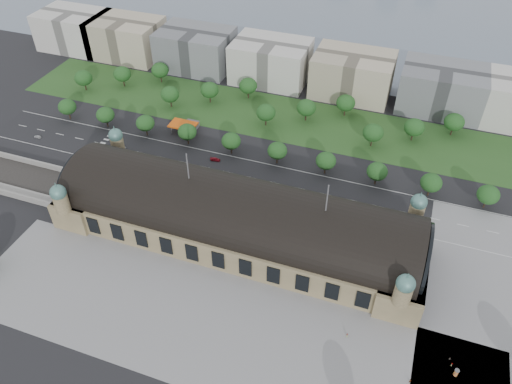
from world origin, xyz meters
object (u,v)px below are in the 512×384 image
(bus_mid, at_px, (270,194))
(bus_east, at_px, (292,201))
(bus_west, at_px, (216,177))
(pedestrian_5, at_px, (452,365))
(traffic_car_3, at_px, (215,159))
(parked_car_6, at_px, (221,189))
(parked_car_5, at_px, (210,192))
(pedestrian_1, at_px, (410,381))
(advertising_column, at_px, (456,373))
(traffic_car_1, at_px, (122,147))
(traffic_car_0, at_px, (38,137))
(parked_car_4, at_px, (175,183))
(parked_car_3, at_px, (178,178))
(pedestrian_0, at_px, (347,335))
(parked_car_1, at_px, (155,178))
(petrol_station, at_px, (188,125))
(traffic_car_6, at_px, (389,214))
(traffic_car_4, at_px, (248,190))
(parked_car_2, at_px, (160,178))
(pedestrian_2, at_px, (450,359))
(parked_car_0, at_px, (115,169))

(bus_mid, height_order, bus_east, bus_mid)
(bus_west, relative_size, pedestrian_5, 6.96)
(traffic_car_3, height_order, parked_car_6, same)
(parked_car_5, xyz_separation_m, bus_west, (-1.20, 9.81, 0.92))
(bus_mid, height_order, pedestrian_1, bus_mid)
(advertising_column, relative_size, pedestrian_5, 1.83)
(bus_east, bearing_deg, bus_west, 83.17)
(bus_mid, relative_size, pedestrian_1, 6.82)
(traffic_car_1, height_order, parked_car_5, traffic_car_1)
(traffic_car_0, height_order, parked_car_4, parked_car_4)
(parked_car_3, distance_m, pedestrian_1, 133.02)
(traffic_car_0, distance_m, pedestrian_0, 188.55)
(parked_car_1, bearing_deg, petrol_station, 162.25)
(parked_car_3, bearing_deg, advertising_column, 40.61)
(pedestrian_0, bearing_deg, advertising_column, 3.13)
(parked_car_1, relative_size, pedestrian_1, 2.82)
(bus_west, bearing_deg, traffic_car_6, -91.59)
(traffic_car_1, xyz_separation_m, parked_car_3, (38.23, -13.48, 0.02))
(parked_car_1, xyz_separation_m, parked_car_3, (10.04, 3.32, -0.03))
(parked_car_6, bearing_deg, pedestrian_0, 28.55)
(traffic_car_0, distance_m, traffic_car_4, 118.84)
(traffic_car_0, bearing_deg, parked_car_3, 83.42)
(parked_car_2, xyz_separation_m, parked_car_3, (8.03, 2.61, 0.05))
(parked_car_2, relative_size, bus_mid, 0.35)
(petrol_station, distance_m, bus_east, 79.02)
(traffic_car_1, xyz_separation_m, parked_car_6, (60.34, -13.48, 0.06))
(traffic_car_6, distance_m, parked_car_2, 105.94)
(parked_car_2, height_order, parked_car_3, parked_car_3)
(parked_car_6, bearing_deg, traffic_car_6, 74.04)
(bus_east, bearing_deg, petrol_station, 59.87)
(traffic_car_6, distance_m, advertising_column, 74.78)
(traffic_car_4, xyz_separation_m, traffic_car_6, (63.26, 5.05, 0.06))
(traffic_car_0, relative_size, parked_car_3, 0.97)
(traffic_car_4, relative_size, traffic_car_6, 0.75)
(traffic_car_4, height_order, bus_mid, bus_mid)
(traffic_car_4, relative_size, pedestrian_2, 2.59)
(bus_mid, bearing_deg, traffic_car_6, -84.21)
(bus_west, distance_m, pedestrian_0, 98.56)
(traffic_car_3, relative_size, traffic_car_6, 0.91)
(bus_mid, bearing_deg, traffic_car_1, 82.16)
(traffic_car_1, height_order, advertising_column, advertising_column)
(parked_car_6, bearing_deg, bus_mid, 74.43)
(parked_car_5, relative_size, advertising_column, 1.57)
(petrol_station, height_order, bus_west, petrol_station)
(traffic_car_3, distance_m, pedestrian_2, 137.32)
(traffic_car_1, distance_m, parked_car_4, 42.03)
(traffic_car_0, height_order, bus_west, bus_west)
(bus_east, bearing_deg, parked_car_4, 94.46)
(parked_car_0, relative_size, pedestrian_0, 2.43)
(petrol_station, height_order, parked_car_6, petrol_station)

